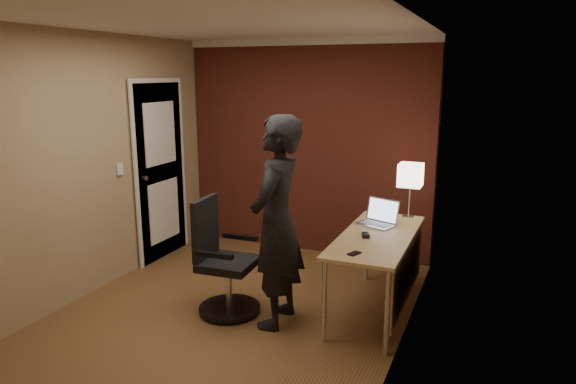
# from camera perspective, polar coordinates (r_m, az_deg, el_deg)

# --- Properties ---
(room) EXTENTS (4.00, 4.00, 4.00)m
(room) POSITION_cam_1_polar(r_m,az_deg,el_deg) (5.78, -1.92, 5.66)
(room) COLOR brown
(room) RESTS_ON ground
(desk) EXTENTS (0.60, 1.50, 0.73)m
(desk) POSITION_cam_1_polar(r_m,az_deg,el_deg) (4.61, 10.71, -6.30)
(desk) COLOR tan
(desk) RESTS_ON ground
(desk_lamp) EXTENTS (0.22, 0.22, 0.54)m
(desk_lamp) POSITION_cam_1_polar(r_m,az_deg,el_deg) (5.09, 13.46, 1.77)
(desk_lamp) COLOR silver
(desk_lamp) RESTS_ON desk
(laptop) EXTENTS (0.40, 0.35, 0.23)m
(laptop) POSITION_cam_1_polar(r_m,az_deg,el_deg) (4.88, 10.08, -2.81)
(laptop) COLOR silver
(laptop) RESTS_ON desk
(mouse) EXTENTS (0.09, 0.11, 0.03)m
(mouse) POSITION_cam_1_polar(r_m,az_deg,el_deg) (4.50, 8.61, -4.77)
(mouse) COLOR black
(mouse) RESTS_ON desk
(phone) EXTENTS (0.10, 0.13, 0.01)m
(phone) POSITION_cam_1_polar(r_m,az_deg,el_deg) (4.07, 7.37, -6.79)
(phone) COLOR black
(phone) RESTS_ON desk
(office_chair) EXTENTS (0.55, 0.58, 1.02)m
(office_chair) POSITION_cam_1_polar(r_m,az_deg,el_deg) (4.65, -7.36, -7.96)
(office_chair) COLOR black
(office_chair) RESTS_ON ground
(person) EXTENTS (0.47, 0.68, 1.79)m
(person) POSITION_cam_1_polar(r_m,az_deg,el_deg) (4.28, -1.28, -3.42)
(person) COLOR black
(person) RESTS_ON ground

